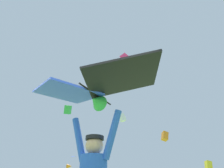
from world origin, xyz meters
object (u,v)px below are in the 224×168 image
(distant_kite_yellow_high_left, at_px, (209,166))
(distant_kite_black_mid_right, at_px, (114,78))
(held_stunt_kite, at_px, (93,89))
(distant_kite_magenta_mid_left, at_px, (124,56))
(distant_kite_white_low_right, at_px, (122,118))
(distant_kite_green_high_right, at_px, (68,110))
(distant_kite_orange_far_center, at_px, (165,136))
(distant_kite_blue_low_left, at_px, (73,156))

(distant_kite_yellow_high_left, xyz_separation_m, distant_kite_black_mid_right, (-14.75, -0.94, 16.94))
(held_stunt_kite, bearing_deg, distant_kite_magenta_mid_left, 93.22)
(distant_kite_magenta_mid_left, relative_size, distant_kite_white_low_right, 0.96)
(distant_kite_yellow_high_left, height_order, distant_kite_white_low_right, distant_kite_white_low_right)
(held_stunt_kite, xyz_separation_m, distant_kite_white_low_right, (-1.50, 17.47, 5.54))
(distant_kite_black_mid_right, xyz_separation_m, distant_kite_green_high_right, (-5.98, -7.42, -9.53))
(held_stunt_kite, bearing_deg, distant_kite_black_mid_right, 98.31)
(held_stunt_kite, relative_size, distant_kite_yellow_high_left, 1.31)
(distant_kite_orange_far_center, height_order, distant_kite_green_high_right, distant_kite_green_high_right)
(distant_kite_yellow_high_left, relative_size, distant_kite_white_low_right, 1.55)
(distant_kite_blue_low_left, relative_size, distant_kite_green_high_right, 0.70)
(distant_kite_magenta_mid_left, height_order, distant_kite_yellow_high_left, distant_kite_magenta_mid_left)
(distant_kite_white_low_right, xyz_separation_m, distant_kite_green_high_right, (-8.92, 5.56, 3.64))
(distant_kite_blue_low_left, distance_m, distant_kite_orange_far_center, 17.49)
(distant_kite_orange_far_center, bearing_deg, distant_kite_black_mid_right, 141.13)
(held_stunt_kite, relative_size, distant_kite_blue_low_left, 1.82)
(held_stunt_kite, height_order, distant_kite_orange_far_center, distant_kite_orange_far_center)
(distant_kite_magenta_mid_left, distance_m, distant_kite_orange_far_center, 12.39)
(distant_kite_black_mid_right, bearing_deg, distant_kite_white_low_right, -77.22)
(held_stunt_kite, height_order, distant_kite_white_low_right, distant_kite_white_low_right)
(distant_kite_black_mid_right, relative_size, distant_kite_orange_far_center, 0.84)
(held_stunt_kite, bearing_deg, distant_kite_green_high_right, 114.34)
(distant_kite_white_low_right, distance_m, distant_kite_black_mid_right, 18.73)
(distant_kite_white_low_right, height_order, distant_kite_green_high_right, distant_kite_green_high_right)
(distant_kite_black_mid_right, bearing_deg, distant_kite_magenta_mid_left, -76.92)
(held_stunt_kite, xyz_separation_m, distant_kite_blue_low_left, (-12.15, 31.75, 3.70))
(distant_kite_blue_low_left, xyz_separation_m, distant_kite_black_mid_right, (7.70, -1.29, 15.01))
(distant_kite_yellow_high_left, distance_m, distant_kite_black_mid_right, 22.48)
(distant_kite_magenta_mid_left, height_order, distant_kite_green_high_right, distant_kite_magenta_mid_left)
(distant_kite_white_low_right, relative_size, distant_kite_black_mid_right, 0.86)
(distant_kite_magenta_mid_left, distance_m, distant_kite_black_mid_right, 17.27)
(distant_kite_black_mid_right, height_order, distant_kite_green_high_right, distant_kite_black_mid_right)
(distant_kite_green_high_right, bearing_deg, distant_kite_magenta_mid_left, -40.19)
(distant_kite_blue_low_left, bearing_deg, distant_kite_green_high_right, -78.79)
(distant_kite_yellow_high_left, xyz_separation_m, distant_kite_blue_low_left, (-22.45, 0.35, 1.93))
(held_stunt_kite, distance_m, distant_kite_orange_far_center, 24.78)
(held_stunt_kite, distance_m, distant_kite_green_high_right, 26.90)
(held_stunt_kite, distance_m, distant_kite_yellow_high_left, 33.09)
(held_stunt_kite, height_order, distant_kite_yellow_high_left, distant_kite_yellow_high_left)
(distant_kite_blue_low_left, distance_m, distant_kite_black_mid_right, 16.92)
(distant_kite_blue_low_left, height_order, distant_kite_green_high_right, distant_kite_green_high_right)
(held_stunt_kite, xyz_separation_m, distant_kite_yellow_high_left, (10.30, 31.40, 1.78))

